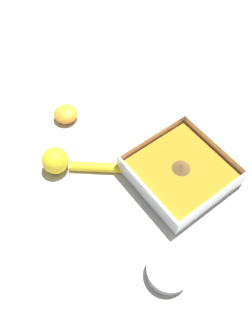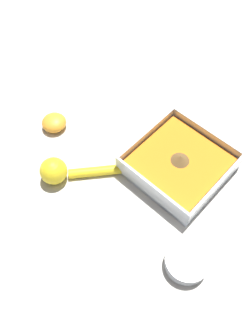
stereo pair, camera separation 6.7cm
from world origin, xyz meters
TOP-DOWN VIEW (x-y plane):
  - ground_plane at (0.00, 0.00)m, footprint 4.00×4.00m
  - square_dish at (-0.04, 0.04)m, footprint 0.21×0.21m
  - spice_bowl at (0.11, -0.13)m, footprint 0.09×0.09m
  - lemon_squeezer at (-0.22, -0.16)m, footprint 0.14×0.16m
  - lemon_half at (-0.35, -0.08)m, footprint 0.06×0.06m

SIDE VIEW (x-z plane):
  - ground_plane at x=0.00m, z-range 0.00..0.00m
  - spice_bowl at x=0.11m, z-range 0.00..0.03m
  - lemon_half at x=-0.35m, z-range 0.00..0.03m
  - square_dish at x=-0.04m, z-range -0.01..0.05m
  - lemon_squeezer at x=-0.22m, z-range 0.00..0.06m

